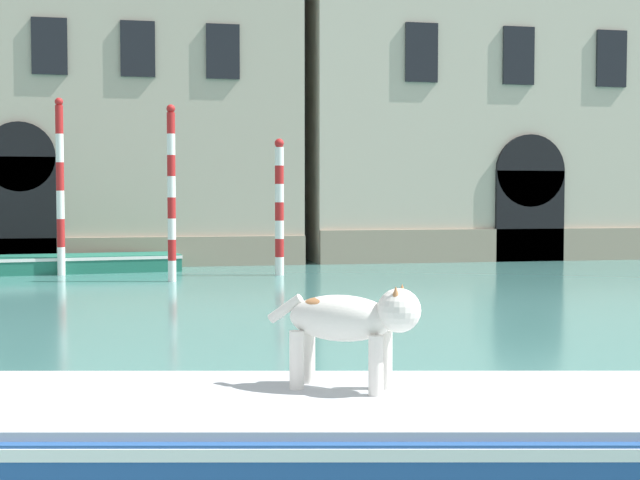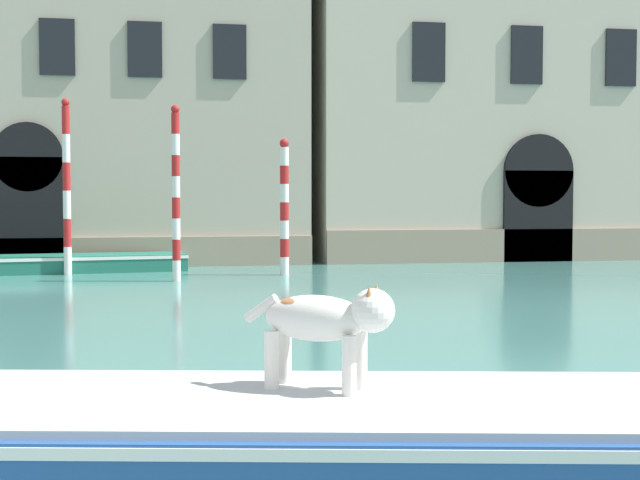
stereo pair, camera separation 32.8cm
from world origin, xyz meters
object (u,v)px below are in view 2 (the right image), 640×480
object	(u,v)px
mooring_pole_0	(284,206)
mooring_pole_2	(67,186)
boat_foreground	(242,431)
mooring_pole_1	(176,193)
dog_on_deck	(327,320)
boat_moored_near_palazzo	(75,263)

from	to	relation	value
mooring_pole_0	mooring_pole_2	size ratio (longest dim) A/B	0.77
boat_foreground	mooring_pole_1	bearing A→B (deg)	102.12
dog_on_deck	boat_moored_near_palazzo	xyz separation A→B (m)	(-3.45, 17.49, -0.84)
dog_on_deck	boat_moored_near_palazzo	bearing A→B (deg)	132.60
dog_on_deck	boat_moored_near_palazzo	distance (m)	17.85
mooring_pole_1	mooring_pole_2	size ratio (longest dim) A/B	0.93
boat_foreground	mooring_pole_1	distance (m)	14.64
boat_moored_near_palazzo	mooring_pole_1	bearing A→B (deg)	-57.13
boat_moored_near_palazzo	mooring_pole_2	world-z (taller)	mooring_pole_2
boat_moored_near_palazzo	mooring_pole_0	size ratio (longest dim) A/B	1.72
mooring_pole_0	mooring_pole_1	world-z (taller)	mooring_pole_1
mooring_pole_1	dog_on_deck	bearing A→B (deg)	-86.51
boat_foreground	dog_on_deck	world-z (taller)	dog_on_deck
mooring_pole_0	mooring_pole_2	world-z (taller)	mooring_pole_2
boat_foreground	dog_on_deck	bearing A→B (deg)	21.93
boat_moored_near_palazzo	mooring_pole_0	xyz separation A→B (m)	(5.28, -1.94, 1.49)
boat_foreground	dog_on_deck	size ratio (longest dim) A/B	7.28
boat_foreground	mooring_pole_2	xyz separation A→B (m)	(-2.90, 16.71, 1.94)
mooring_pole_2	mooring_pole_0	bearing A→B (deg)	-10.97
dog_on_deck	mooring_pole_2	size ratio (longest dim) A/B	0.24
boat_moored_near_palazzo	mooring_pole_0	world-z (taller)	mooring_pole_0
dog_on_deck	mooring_pole_1	bearing A→B (deg)	124.92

